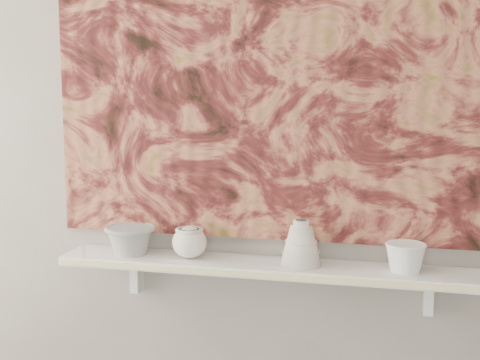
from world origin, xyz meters
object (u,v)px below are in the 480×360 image
(bell_vessel, at_px, (301,242))
(bowl_white, at_px, (405,257))
(cup_cream, at_px, (189,242))
(shelf, at_px, (272,268))
(bowl_grey, at_px, (130,240))
(painting, at_px, (278,70))

(bell_vessel, bearing_deg, bowl_white, 0.00)
(cup_cream, relative_size, bowl_white, 0.92)
(shelf, xyz_separation_m, bell_vessel, (0.09, 0.00, 0.09))
(cup_cream, bearing_deg, bowl_grey, 180.00)
(bell_vessel, distance_m, bowl_white, 0.32)
(bell_vessel, bearing_deg, bowl_grey, 180.00)
(bowl_grey, distance_m, bell_vessel, 0.58)
(shelf, xyz_separation_m, painting, (0.00, 0.08, 0.62))
(painting, bearing_deg, bell_vessel, -40.99)
(bell_vessel, height_order, bowl_white, bell_vessel)
(cup_cream, distance_m, bell_vessel, 0.37)
(painting, distance_m, bell_vessel, 0.55)
(bowl_grey, xyz_separation_m, bowl_white, (0.90, 0.00, -0.00))
(bowl_grey, relative_size, bell_vessel, 1.17)
(shelf, bearing_deg, bowl_white, 0.00)
(bowl_grey, relative_size, bowl_white, 1.37)
(bowl_grey, xyz_separation_m, cup_cream, (0.21, 0.00, 0.00))
(bowl_white, bearing_deg, shelf, 180.00)
(bowl_grey, relative_size, cup_cream, 1.50)
(painting, height_order, cup_cream, painting)
(painting, bearing_deg, cup_cream, -163.72)
(shelf, xyz_separation_m, bowl_grey, (-0.48, 0.00, 0.06))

